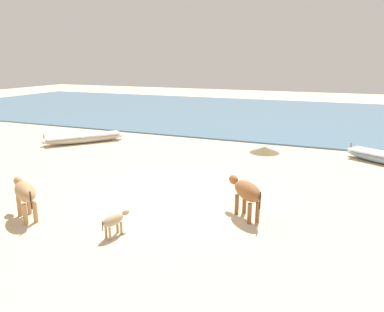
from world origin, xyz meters
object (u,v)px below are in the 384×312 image
(fishing_boat_2, at_px, (84,138))
(cow_adult_tan, at_px, (25,192))
(calf_far_dun, at_px, (114,220))
(cow_second_adult_brown, at_px, (246,192))

(fishing_boat_2, distance_m, cow_adult_tan, 9.21)
(calf_far_dun, height_order, cow_second_adult_brown, cow_second_adult_brown)
(fishing_boat_2, height_order, cow_adult_tan, cow_adult_tan)
(fishing_boat_2, relative_size, calf_far_dun, 4.32)
(fishing_boat_2, xyz_separation_m, cow_second_adult_brown, (9.82, -5.77, 0.50))
(calf_far_dun, bearing_deg, cow_adult_tan, 104.51)
(fishing_boat_2, height_order, calf_far_dun, fishing_boat_2)
(calf_far_dun, relative_size, cow_second_adult_brown, 0.66)
(fishing_boat_2, bearing_deg, cow_second_adult_brown, 99.70)
(cow_adult_tan, distance_m, calf_far_dun, 2.75)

